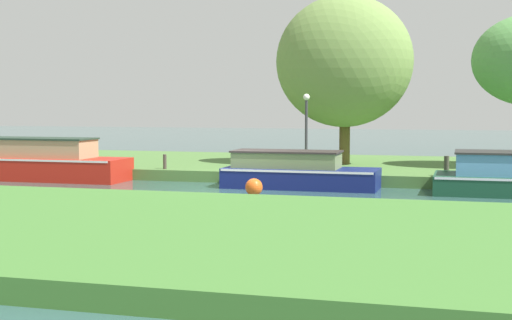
{
  "coord_description": "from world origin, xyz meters",
  "views": [
    {
      "loc": [
        7.45,
        -22.73,
        2.78
      ],
      "look_at": [
        0.7,
        1.2,
        0.9
      ],
      "focal_mm": 52.02,
      "sensor_mm": 36.0,
      "label": 1
    }
  ],
  "objects_px": {
    "willow_tree_left": "(344,61)",
    "lamp_post": "(306,122)",
    "mooring_post_near": "(165,162)",
    "channel_buoy": "(254,187)",
    "mooring_post_far": "(446,166)",
    "navy_narrowboat": "(297,172)",
    "red_barge": "(5,161)"
  },
  "relations": [
    {
      "from": "navy_narrowboat",
      "to": "mooring_post_near",
      "type": "bearing_deg",
      "value": 166.59
    },
    {
      "from": "willow_tree_left",
      "to": "channel_buoy",
      "type": "bearing_deg",
      "value": -101.88
    },
    {
      "from": "navy_narrowboat",
      "to": "willow_tree_left",
      "type": "bearing_deg",
      "value": 81.2
    },
    {
      "from": "red_barge",
      "to": "mooring_post_near",
      "type": "distance_m",
      "value": 6.01
    },
    {
      "from": "willow_tree_left",
      "to": "lamp_post",
      "type": "distance_m",
      "value": 3.49
    },
    {
      "from": "navy_narrowboat",
      "to": "lamp_post",
      "type": "relative_size",
      "value": 1.85
    },
    {
      "from": "red_barge",
      "to": "lamp_post",
      "type": "height_order",
      "value": "lamp_post"
    },
    {
      "from": "lamp_post",
      "to": "mooring_post_far",
      "type": "relative_size",
      "value": 4.1
    },
    {
      "from": "mooring_post_far",
      "to": "channel_buoy",
      "type": "distance_m",
      "value": 6.7
    },
    {
      "from": "red_barge",
      "to": "mooring_post_near",
      "type": "relative_size",
      "value": 18.31
    },
    {
      "from": "red_barge",
      "to": "mooring_post_far",
      "type": "distance_m",
      "value": 15.96
    },
    {
      "from": "willow_tree_left",
      "to": "mooring_post_far",
      "type": "xyz_separation_m",
      "value": [
        4.02,
        -3.65,
        -3.7
      ]
    },
    {
      "from": "channel_buoy",
      "to": "willow_tree_left",
      "type": "bearing_deg",
      "value": 78.12
    },
    {
      "from": "red_barge",
      "to": "mooring_post_far",
      "type": "xyz_separation_m",
      "value": [
        15.91,
        1.25,
        0.06
      ]
    },
    {
      "from": "lamp_post",
      "to": "channel_buoy",
      "type": "height_order",
      "value": "lamp_post"
    },
    {
      "from": "willow_tree_left",
      "to": "lamp_post",
      "type": "xyz_separation_m",
      "value": [
        -0.96,
        -2.45,
        -2.29
      ]
    },
    {
      "from": "mooring_post_near",
      "to": "channel_buoy",
      "type": "height_order",
      "value": "mooring_post_near"
    },
    {
      "from": "navy_narrowboat",
      "to": "lamp_post",
      "type": "xyz_separation_m",
      "value": [
        -0.21,
        2.44,
        1.61
      ]
    },
    {
      "from": "navy_narrowboat",
      "to": "lamp_post",
      "type": "bearing_deg",
      "value": 94.81
    },
    {
      "from": "mooring_post_far",
      "to": "channel_buoy",
      "type": "xyz_separation_m",
      "value": [
        -5.57,
        -3.7,
        -0.47
      ]
    },
    {
      "from": "navy_narrowboat",
      "to": "channel_buoy",
      "type": "xyz_separation_m",
      "value": [
        -0.79,
        -2.45,
        -0.27
      ]
    },
    {
      "from": "red_barge",
      "to": "navy_narrowboat",
      "type": "distance_m",
      "value": 11.13
    },
    {
      "from": "lamp_post",
      "to": "mooring_post_near",
      "type": "height_order",
      "value": "lamp_post"
    },
    {
      "from": "mooring_post_far",
      "to": "channel_buoy",
      "type": "relative_size",
      "value": 1.27
    },
    {
      "from": "channel_buoy",
      "to": "mooring_post_far",
      "type": "bearing_deg",
      "value": 33.61
    },
    {
      "from": "willow_tree_left",
      "to": "mooring_post_far",
      "type": "bearing_deg",
      "value": -42.19
    },
    {
      "from": "lamp_post",
      "to": "channel_buoy",
      "type": "xyz_separation_m",
      "value": [
        -0.58,
        -4.89,
        -1.88
      ]
    },
    {
      "from": "willow_tree_left",
      "to": "mooring_post_far",
      "type": "relative_size",
      "value": 9.83
    },
    {
      "from": "willow_tree_left",
      "to": "lamp_post",
      "type": "relative_size",
      "value": 2.4
    },
    {
      "from": "mooring_post_near",
      "to": "channel_buoy",
      "type": "distance_m",
      "value": 5.81
    },
    {
      "from": "red_barge",
      "to": "navy_narrowboat",
      "type": "height_order",
      "value": "red_barge"
    },
    {
      "from": "mooring_post_near",
      "to": "mooring_post_far",
      "type": "relative_size",
      "value": 0.8
    }
  ]
}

